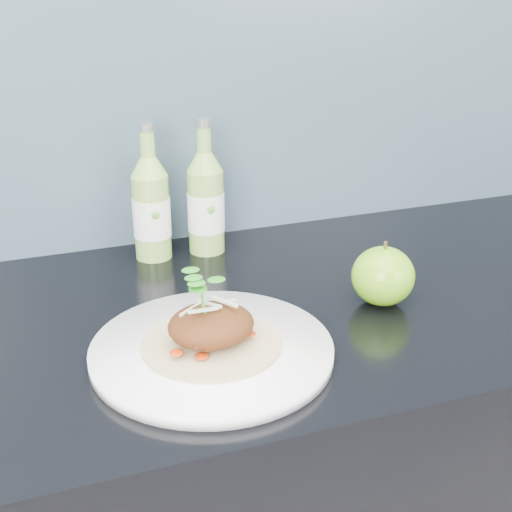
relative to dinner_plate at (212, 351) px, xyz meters
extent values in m
cube|color=#6B8EA8|center=(0.08, 0.41, 0.34)|extent=(4.00, 0.02, 0.70)
cylinder|color=white|center=(0.00, 0.00, 0.00)|extent=(0.34, 0.34, 0.02)
cylinder|color=tan|center=(0.00, 0.00, 0.01)|extent=(0.17, 0.17, 0.00)
ellipsoid|color=#572A10|center=(0.00, 0.00, 0.04)|extent=(0.11, 0.09, 0.05)
ellipsoid|color=#429710|center=(0.27, 0.06, 0.03)|extent=(0.10, 0.10, 0.08)
cylinder|color=#472D14|center=(0.27, 0.06, 0.08)|extent=(0.01, 0.00, 0.01)
cylinder|color=#84B34A|center=(0.00, 0.33, 0.06)|extent=(0.07, 0.07, 0.14)
cone|color=#84B34A|center=(0.00, 0.33, 0.15)|extent=(0.06, 0.06, 0.03)
cylinder|color=#84B34A|center=(0.00, 0.33, 0.18)|extent=(0.02, 0.02, 0.04)
cylinder|color=silver|center=(0.00, 0.33, 0.21)|extent=(0.03, 0.03, 0.01)
cylinder|color=white|center=(0.00, 0.33, 0.06)|extent=(0.07, 0.07, 0.06)
ellipsoid|color=#59A533|center=(0.00, 0.30, 0.07)|extent=(0.01, 0.00, 0.01)
cylinder|color=#7EAF49|center=(0.09, 0.33, 0.06)|extent=(0.07, 0.07, 0.14)
cone|color=#7EAF49|center=(0.09, 0.33, 0.15)|extent=(0.06, 0.06, 0.03)
cylinder|color=#7EAF49|center=(0.09, 0.33, 0.18)|extent=(0.02, 0.02, 0.04)
cylinder|color=silver|center=(0.09, 0.33, 0.21)|extent=(0.03, 0.03, 0.01)
cylinder|color=white|center=(0.09, 0.33, 0.06)|extent=(0.07, 0.07, 0.06)
ellipsoid|color=#59A533|center=(0.09, 0.30, 0.07)|extent=(0.01, 0.00, 0.01)
camera|label=1|loc=(-0.21, -0.74, 0.46)|focal=50.00mm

